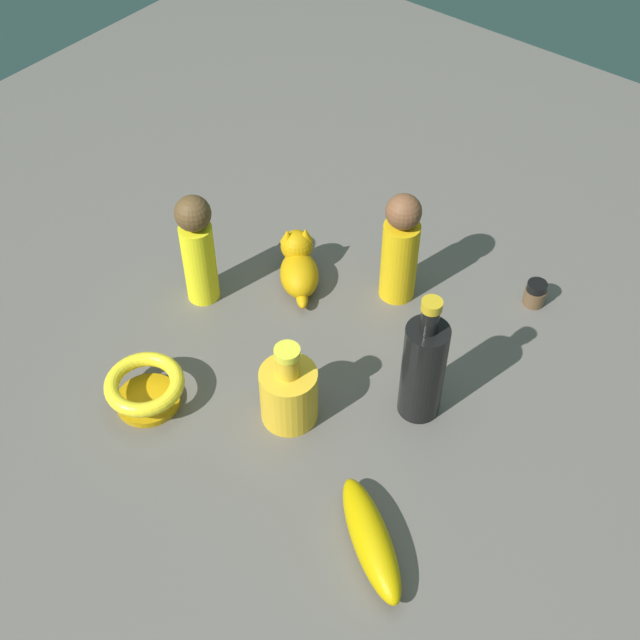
{
  "coord_description": "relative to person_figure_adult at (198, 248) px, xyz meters",
  "views": [
    {
      "loc": [
        0.55,
        -0.69,
        0.98
      ],
      "look_at": [
        0.0,
        0.0,
        0.04
      ],
      "focal_mm": 47.77,
      "sensor_mm": 36.0,
      "label": 1
    }
  ],
  "objects": [
    {
      "name": "ground",
      "position": [
        0.21,
        0.04,
        -0.1
      ],
      "size": [
        2.0,
        2.0,
        0.0
      ],
      "primitive_type": "plane",
      "color": "#5B5651"
    },
    {
      "name": "bottle_tall",
      "position": [
        0.4,
        0.03,
        -0.01
      ],
      "size": [
        0.06,
        0.06,
        0.22
      ],
      "color": "black",
      "rests_on": "ground"
    },
    {
      "name": "person_figure_adult",
      "position": [
        0.0,
        0.0,
        0.0
      ],
      "size": [
        0.07,
        0.07,
        0.2
      ],
      "color": "yellow",
      "rests_on": "ground"
    },
    {
      "name": "bowl",
      "position": [
        0.09,
        -0.21,
        -0.07
      ],
      "size": [
        0.11,
        0.11,
        0.05
      ],
      "color": "#C08C0C",
      "rests_on": "ground"
    },
    {
      "name": "nail_polish_jar",
      "position": [
        0.43,
        0.32,
        -0.08
      ],
      "size": [
        0.03,
        0.03,
        0.04
      ],
      "color": "brown",
      "rests_on": "ground"
    },
    {
      "name": "person_figure_child",
      "position": [
        0.24,
        0.2,
        -0.01
      ],
      "size": [
        0.07,
        0.07,
        0.2
      ],
      "color": "gold",
      "rests_on": "ground"
    },
    {
      "name": "bottle_short",
      "position": [
        0.26,
        -0.1,
        -0.05
      ],
      "size": [
        0.08,
        0.08,
        0.14
      ],
      "color": "gold",
      "rests_on": "ground"
    },
    {
      "name": "banana",
      "position": [
        0.48,
        -0.2,
        -0.08
      ],
      "size": [
        0.17,
        0.14,
        0.05
      ],
      "primitive_type": "ellipsoid",
      "rotation": [
        0.0,
        0.0,
        2.53
      ],
      "color": "#C19B04",
      "rests_on": "ground"
    },
    {
      "name": "cat_figurine",
      "position": [
        0.1,
        0.12,
        -0.06
      ],
      "size": [
        0.11,
        0.11,
        0.09
      ],
      "color": "#C58C09",
      "rests_on": "ground"
    }
  ]
}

